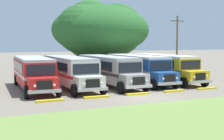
{
  "coord_description": "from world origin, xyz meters",
  "views": [
    {
      "loc": [
        -12.7,
        -20.86,
        4.22
      ],
      "look_at": [
        0.0,
        6.28,
        1.6
      ],
      "focal_mm": 52.26,
      "sensor_mm": 36.0,
      "label": 1
    }
  ],
  "objects_px": {
    "parked_bus_slot_2": "(109,69)",
    "parked_bus_slot_3": "(138,67)",
    "parked_bus_slot_0": "(33,71)",
    "broad_shade_tree": "(99,30)",
    "utility_pole": "(177,45)",
    "parked_bus_slot_4": "(165,67)",
    "parked_bus_slot_1": "(70,71)"
  },
  "relations": [
    {
      "from": "parked_bus_slot_2",
      "to": "parked_bus_slot_3",
      "type": "xyz_separation_m",
      "value": [
        3.55,
        0.59,
        0.0
      ]
    },
    {
      "from": "parked_bus_slot_2",
      "to": "parked_bus_slot_0",
      "type": "bearing_deg",
      "value": -95.98
    },
    {
      "from": "parked_bus_slot_0",
      "to": "broad_shade_tree",
      "type": "bearing_deg",
      "value": 139.7
    },
    {
      "from": "parked_bus_slot_2",
      "to": "utility_pole",
      "type": "distance_m",
      "value": 11.18
    },
    {
      "from": "parked_bus_slot_4",
      "to": "utility_pole",
      "type": "xyz_separation_m",
      "value": [
        3.72,
        2.95,
        2.28
      ]
    },
    {
      "from": "parked_bus_slot_2",
      "to": "broad_shade_tree",
      "type": "relative_size",
      "value": 0.8
    },
    {
      "from": "parked_bus_slot_1",
      "to": "parked_bus_slot_2",
      "type": "bearing_deg",
      "value": 88.39
    },
    {
      "from": "parked_bus_slot_1",
      "to": "broad_shade_tree",
      "type": "height_order",
      "value": "broad_shade_tree"
    },
    {
      "from": "parked_bus_slot_3",
      "to": "broad_shade_tree",
      "type": "height_order",
      "value": "broad_shade_tree"
    },
    {
      "from": "parked_bus_slot_4",
      "to": "parked_bus_slot_1",
      "type": "bearing_deg",
      "value": -88.07
    },
    {
      "from": "parked_bus_slot_0",
      "to": "parked_bus_slot_3",
      "type": "xyz_separation_m",
      "value": [
        10.59,
        -0.08,
        0.0
      ]
    },
    {
      "from": "broad_shade_tree",
      "to": "utility_pole",
      "type": "relative_size",
      "value": 1.87
    },
    {
      "from": "parked_bus_slot_1",
      "to": "utility_pole",
      "type": "relative_size",
      "value": 1.5
    },
    {
      "from": "parked_bus_slot_1",
      "to": "parked_bus_slot_4",
      "type": "xyz_separation_m",
      "value": [
        10.52,
        0.28,
        0.0
      ]
    },
    {
      "from": "parked_bus_slot_2",
      "to": "parked_bus_slot_4",
      "type": "relative_size",
      "value": 1.0
    },
    {
      "from": "parked_bus_slot_0",
      "to": "parked_bus_slot_4",
      "type": "height_order",
      "value": "same"
    },
    {
      "from": "parked_bus_slot_2",
      "to": "broad_shade_tree",
      "type": "height_order",
      "value": "broad_shade_tree"
    },
    {
      "from": "parked_bus_slot_4",
      "to": "parked_bus_slot_2",
      "type": "bearing_deg",
      "value": -86.05
    },
    {
      "from": "parked_bus_slot_1",
      "to": "parked_bus_slot_3",
      "type": "bearing_deg",
      "value": 93.91
    },
    {
      "from": "parked_bus_slot_0",
      "to": "broad_shade_tree",
      "type": "height_order",
      "value": "broad_shade_tree"
    },
    {
      "from": "parked_bus_slot_3",
      "to": "utility_pole",
      "type": "height_order",
      "value": "utility_pole"
    },
    {
      "from": "parked_bus_slot_1",
      "to": "broad_shade_tree",
      "type": "relative_size",
      "value": 0.8
    },
    {
      "from": "parked_bus_slot_2",
      "to": "parked_bus_slot_4",
      "type": "bearing_deg",
      "value": 93.0
    },
    {
      "from": "parked_bus_slot_1",
      "to": "parked_bus_slot_2",
      "type": "xyz_separation_m",
      "value": [
        3.81,
        -0.13,
        0.0
      ]
    },
    {
      "from": "parked_bus_slot_1",
      "to": "parked_bus_slot_2",
      "type": "relative_size",
      "value": 1.0
    },
    {
      "from": "parked_bus_slot_1",
      "to": "utility_pole",
      "type": "xyz_separation_m",
      "value": [
        14.23,
        3.23,
        2.28
      ]
    },
    {
      "from": "parked_bus_slot_1",
      "to": "utility_pole",
      "type": "height_order",
      "value": "utility_pole"
    },
    {
      "from": "parked_bus_slot_1",
      "to": "parked_bus_slot_4",
      "type": "relative_size",
      "value": 1.0
    },
    {
      "from": "parked_bus_slot_2",
      "to": "utility_pole",
      "type": "height_order",
      "value": "utility_pole"
    },
    {
      "from": "parked_bus_slot_0",
      "to": "parked_bus_slot_2",
      "type": "relative_size",
      "value": 1.01
    },
    {
      "from": "parked_bus_slot_1",
      "to": "parked_bus_slot_4",
      "type": "bearing_deg",
      "value": 91.93
    },
    {
      "from": "broad_shade_tree",
      "to": "parked_bus_slot_3",
      "type": "bearing_deg",
      "value": -93.17
    }
  ]
}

